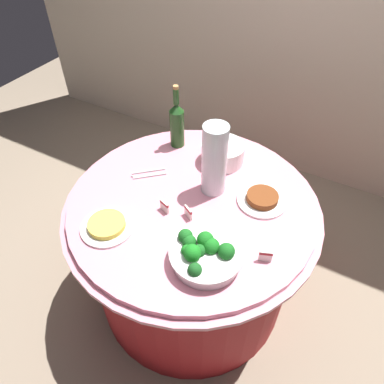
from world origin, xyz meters
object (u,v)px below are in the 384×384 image
at_px(food_plate_stir_fry, 262,199).
at_px(food_plate_fried_egg, 107,226).
at_px(serving_tongs, 148,174).
at_px(label_placard_front, 164,206).
at_px(wine_bottle, 177,124).
at_px(decorative_fruit_vase, 214,164).
at_px(broccoli_bowl, 205,253).
at_px(label_placard_rear, 188,212).
at_px(plate_stack, 222,153).
at_px(label_placard_mid, 266,256).

height_order(food_plate_stir_fry, food_plate_fried_egg, food_plate_stir_fry).
bearing_deg(serving_tongs, label_placard_front, -39.56).
bearing_deg(wine_bottle, decorative_fruit_vase, -34.63).
bearing_deg(decorative_fruit_vase, food_plate_fried_egg, -123.45).
xyz_separation_m(broccoli_bowl, label_placard_rear, (-0.16, 0.16, -0.01)).
xyz_separation_m(plate_stack, label_placard_rear, (0.04, -0.41, -0.02)).
relative_size(food_plate_stir_fry, label_placard_mid, 4.00).
height_order(food_plate_stir_fry, label_placard_front, label_placard_front).
bearing_deg(plate_stack, food_plate_fried_egg, -109.97).
distance_m(label_placard_mid, label_placard_rear, 0.37).
bearing_deg(decorative_fruit_vase, serving_tongs, -169.41).
bearing_deg(serving_tongs, plate_stack, 44.44).
distance_m(serving_tongs, label_placard_rear, 0.34).
relative_size(food_plate_fried_egg, label_placard_rear, 4.00).
relative_size(wine_bottle, label_placard_rear, 6.11).
bearing_deg(food_plate_fried_egg, label_placard_mid, 14.21).
bearing_deg(wine_bottle, label_placard_rear, -54.61).
xyz_separation_m(wine_bottle, food_plate_fried_egg, (0.04, -0.64, -0.11)).
bearing_deg(decorative_fruit_vase, label_placard_mid, -36.83).
relative_size(broccoli_bowl, decorative_fruit_vase, 0.82).
xyz_separation_m(decorative_fruit_vase, food_plate_fried_egg, (-0.28, -0.42, -0.13)).
bearing_deg(plate_stack, wine_bottle, 177.04).
height_order(wine_bottle, serving_tongs, wine_bottle).
bearing_deg(broccoli_bowl, plate_stack, 109.11).
relative_size(broccoli_bowl, label_placard_front, 5.09).
relative_size(decorative_fruit_vase, label_placard_front, 6.18).
height_order(plate_stack, label_placard_mid, plate_stack).
height_order(food_plate_fried_egg, label_placard_rear, label_placard_rear).
relative_size(wine_bottle, label_placard_front, 6.11).
height_order(decorative_fruit_vase, food_plate_stir_fry, decorative_fruit_vase).
height_order(serving_tongs, label_placard_mid, label_placard_mid).
height_order(food_plate_fried_egg, label_placard_mid, label_placard_mid).
height_order(decorative_fruit_vase, serving_tongs, decorative_fruit_vase).
relative_size(wine_bottle, food_plate_fried_egg, 1.53).
bearing_deg(wine_bottle, label_placard_mid, -35.80).
xyz_separation_m(label_placard_front, label_placard_mid, (0.47, -0.04, 0.00)).
bearing_deg(food_plate_stir_fry, decorative_fruit_vase, -172.28).
relative_size(broccoli_bowl, label_placard_mid, 5.09).
xyz_separation_m(wine_bottle, serving_tongs, (-0.00, -0.28, -0.12)).
relative_size(serving_tongs, label_placard_front, 2.70).
bearing_deg(label_placard_rear, wine_bottle, 125.39).
bearing_deg(label_placard_mid, label_placard_front, 175.50).
distance_m(wine_bottle, label_placard_rear, 0.53).
xyz_separation_m(broccoli_bowl, food_plate_stir_fry, (0.08, 0.40, -0.03)).
distance_m(wine_bottle, food_plate_stir_fry, 0.58).
relative_size(broccoli_bowl, food_plate_stir_fry, 1.27).
distance_m(broccoli_bowl, food_plate_fried_egg, 0.43).
relative_size(wine_bottle, serving_tongs, 2.26).
bearing_deg(plate_stack, decorative_fruit_vase, -76.09).
xyz_separation_m(food_plate_stir_fry, label_placard_mid, (0.12, -0.29, 0.01)).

